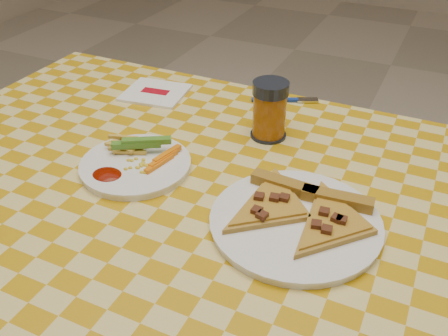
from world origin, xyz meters
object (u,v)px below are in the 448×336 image
Objects in this scene: table at (206,226)px; plate_left at (136,166)px; drink_glass at (270,110)px; plate_right at (295,223)px.

table is 6.36× the size of plate_left.
plate_left is 0.29m from drink_glass.
drink_glass reaches higher than table.
table is 0.27m from drink_glass.
plate_right is (0.32, -0.03, 0.00)m from plate_left.
table is 4.79× the size of plate_right.
plate_right is 2.24× the size of drink_glass.
drink_glass is (0.03, 0.23, 0.13)m from table.
plate_right is at bearing -60.40° from drink_glass.
plate_right is at bearing -5.33° from plate_left.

